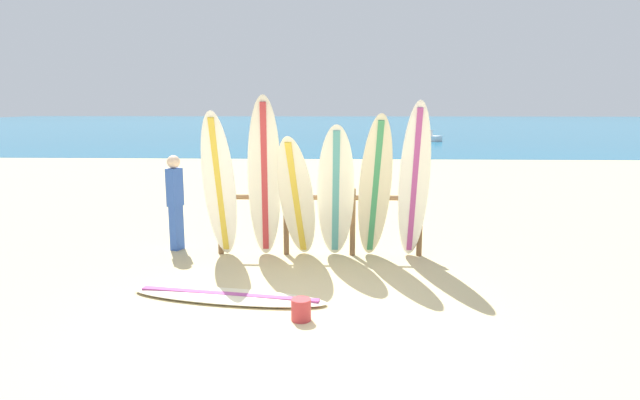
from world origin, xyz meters
name	(u,v)px	position (x,y,z in m)	size (l,w,h in m)	color
ground_plane	(297,320)	(0.00, 0.00, 0.00)	(120.00, 120.00, 0.00)	#CCB784
ocean_water	(337,124)	(0.00, 58.00, 0.00)	(120.00, 80.00, 0.01)	#196B93
surfboard_rack	(319,213)	(0.15, 2.70, 0.70)	(3.35, 0.09, 1.10)	brown
surfboard_leaning_far_left	(219,187)	(-1.37, 2.29, 1.18)	(0.50, 0.89, 2.37)	white
surfboard_leaning_left	(264,179)	(-0.69, 2.42, 1.29)	(0.60, 0.73, 2.59)	white
surfboard_leaning_center_left	(297,199)	(-0.18, 2.31, 1.00)	(0.72, 1.08, 2.00)	silver
surfboard_leaning_center	(336,193)	(0.42, 2.44, 1.08)	(0.61, 0.72, 2.16)	white
surfboard_leaning_center_right	(375,189)	(1.02, 2.30, 1.16)	(0.59, 1.05, 2.33)	beige
surfboard_leaning_right	(414,183)	(1.61, 2.30, 1.26)	(0.47, 0.97, 2.51)	white
surfboard_lying_on_sand	(228,296)	(-0.92, 0.63, 0.04)	(2.62, 0.97, 0.08)	beige
beachgoer_standing	(175,198)	(-2.27, 2.93, 0.88)	(0.25, 0.30, 1.61)	#3359B2
small_boat_offshore	(425,137)	(6.10, 30.21, 0.26)	(2.11, 2.19, 0.71)	silver
sand_bucket	(301,310)	(0.05, -0.01, 0.13)	(0.23, 0.23, 0.25)	#B73338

